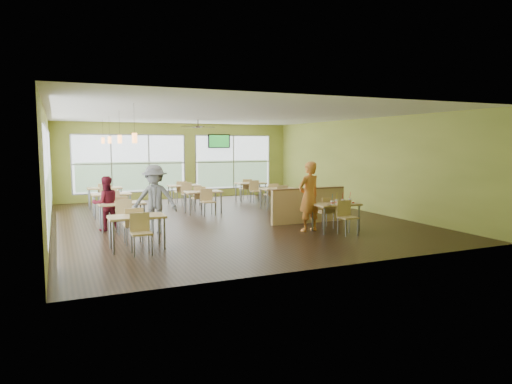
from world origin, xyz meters
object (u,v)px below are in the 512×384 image
at_px(man_plaid, 309,196).
at_px(food_basket, 346,201).
at_px(main_table, 336,208).
at_px(half_wall_divider, 308,205).

height_order(man_plaid, food_basket, man_plaid).
relative_size(main_table, half_wall_divider, 0.63).
xyz_separation_m(half_wall_divider, man_plaid, (-0.65, -1.13, 0.41)).
bearing_deg(food_basket, main_table, -173.80).
xyz_separation_m(main_table, food_basket, (0.33, 0.04, 0.15)).
relative_size(half_wall_divider, man_plaid, 1.29).
relative_size(half_wall_divider, food_basket, 9.22).
height_order(main_table, man_plaid, man_plaid).
relative_size(man_plaid, food_basket, 7.16).
bearing_deg(man_plaid, half_wall_divider, -132.84).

